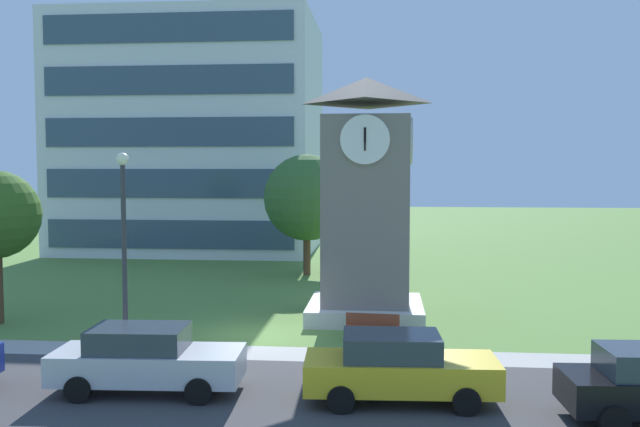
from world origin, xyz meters
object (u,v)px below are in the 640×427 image
street_lamp (124,235)px  parked_car_yellow (398,367)px  park_bench (372,327)px  clock_tower (366,213)px  tree_streetside (307,198)px  parked_car_silver (146,359)px

street_lamp → parked_car_yellow: bearing=-16.6°
park_bench → parked_car_yellow: (0.75, -5.88, 0.40)m
clock_tower → street_lamp: 9.77m
tree_streetside → parked_car_silver: tree_streetside is taller
parked_car_silver → street_lamp: bearing=122.4°
park_bench → parked_car_silver: (-5.67, -5.76, 0.40)m
parked_car_silver → parked_car_yellow: bearing=-1.1°
park_bench → parked_car_yellow: parked_car_yellow is taller
tree_streetside → parked_car_silver: bearing=-95.6°
parked_car_silver → tree_streetside: bearing=84.4°
clock_tower → tree_streetside: (-3.45, 10.28, 0.12)m
street_lamp → tree_streetside: tree_streetside is taller
park_bench → tree_streetside: bearing=105.2°
clock_tower → parked_car_silver: size_ratio=1.88×
clock_tower → parked_car_yellow: clock_tower is taller
parked_car_silver → parked_car_yellow: (6.42, -0.12, -0.00)m
parked_car_yellow → street_lamp: bearing=163.4°
park_bench → street_lamp: size_ratio=0.30×
street_lamp → parked_car_yellow: size_ratio=1.29×
street_lamp → parked_car_yellow: (7.82, -2.33, -2.94)m
park_bench → parked_car_silver: parked_car_silver is taller
clock_tower → parked_car_yellow: bearing=-83.6°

